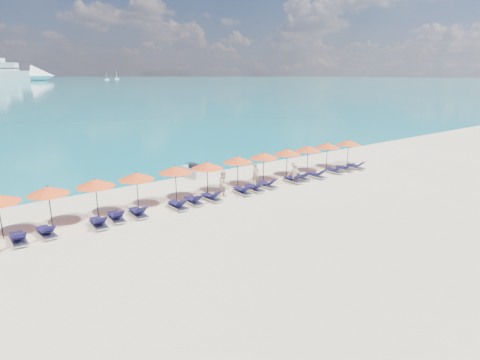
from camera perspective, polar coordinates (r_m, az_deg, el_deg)
ground at (r=23.28m, az=4.51°, el=-4.36°), size 1400.00×1400.00×0.00m
sailboat_near at (r=601.24m, az=-17.11°, el=13.64°), size 6.00×2.00×11.00m
sailboat_far at (r=546.56m, az=-18.42°, el=13.46°), size 5.18×1.73×9.49m
jetski at (r=31.18m, az=-6.59°, el=1.28°), size 1.06×2.60×0.92m
beachgoer_a at (r=28.15m, az=2.21°, el=0.75°), size 0.59×0.40×1.57m
beachgoer_b at (r=25.51m, az=-2.29°, el=-0.60°), size 0.86×0.53×1.71m
beachgoer_c at (r=29.08m, az=7.74°, el=1.06°), size 1.10×0.91×1.55m
umbrella_1 at (r=22.19m, az=-25.64°, el=-1.34°), size 2.10×2.10×2.28m
umbrella_2 at (r=22.73m, az=-19.90°, el=-0.39°), size 2.10×2.10×2.28m
umbrella_3 at (r=23.56m, az=-14.52°, el=0.55°), size 2.10×2.10×2.28m
umbrella_4 at (r=24.70m, az=-9.18°, el=1.50°), size 2.10×2.10×2.28m
umbrella_5 at (r=25.61m, az=-4.70°, el=2.11°), size 2.10×2.10×2.28m
umbrella_6 at (r=27.23m, az=-0.35°, el=2.93°), size 2.10×2.10×2.28m
umbrella_7 at (r=28.65m, az=3.38°, el=3.51°), size 2.10×2.10×2.28m
umbrella_8 at (r=30.18m, az=6.72°, el=4.02°), size 2.10×2.10×2.28m
umbrella_9 at (r=31.79m, az=9.65°, el=4.46°), size 2.10×2.10×2.28m
umbrella_10 at (r=33.55m, az=12.34°, el=4.87°), size 2.10×2.10×2.28m
umbrella_11 at (r=35.35m, az=15.20°, el=5.19°), size 2.10×2.10×2.28m
lounger_1 at (r=21.48m, az=-28.98°, el=-7.29°), size 0.66×1.71×0.66m
lounger_2 at (r=21.74m, az=-25.83°, el=-6.64°), size 0.75×1.74×0.66m
lounger_3 at (r=21.98m, az=-19.47°, el=-5.75°), size 0.73×1.74×0.66m
lounger_4 at (r=22.58m, az=-17.19°, el=-5.00°), size 0.77×1.75×0.66m
lounger_5 at (r=22.91m, az=-14.28°, el=-4.50°), size 0.68×1.72×0.66m
lounger_6 at (r=23.72m, az=-8.82°, el=-3.53°), size 0.64×1.71×0.66m
lounger_7 at (r=24.43m, az=-6.58°, el=-2.90°), size 0.69×1.72×0.66m
lounger_8 at (r=25.01m, az=-4.08°, el=-2.41°), size 0.74×1.74×0.66m
lounger_9 at (r=26.28m, az=0.34°, el=-1.52°), size 0.77×1.75×0.66m
lounger_10 at (r=26.95m, az=2.06°, el=-1.11°), size 0.71×1.73×0.66m
lounger_11 at (r=27.80m, az=3.88°, el=-0.63°), size 0.76×1.75×0.66m
lounger_12 at (r=29.35m, az=7.59°, el=0.11°), size 0.70×1.73×0.66m
lounger_13 at (r=30.17m, az=8.76°, el=0.47°), size 0.78×1.75×0.66m
lounger_14 at (r=30.92m, az=10.86°, el=0.73°), size 0.75×1.74×0.66m
lounger_15 at (r=32.72m, az=13.26°, el=1.38°), size 0.67×1.72×0.66m
lounger_16 at (r=33.67m, az=14.60°, el=1.67°), size 0.73×1.74×0.66m
lounger_17 at (r=34.56m, az=16.13°, el=1.90°), size 0.66×1.71×0.66m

